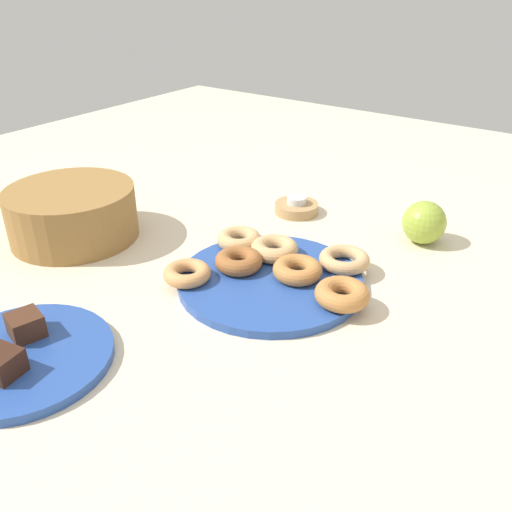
# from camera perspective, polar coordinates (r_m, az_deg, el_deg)

# --- Properties ---
(ground_plane) EXTENTS (2.40, 2.40, 0.00)m
(ground_plane) POSITION_cam_1_polar(r_m,az_deg,el_deg) (0.92, 1.51, -2.94)
(ground_plane) COLOR beige
(donut_plate) EXTENTS (0.31, 0.31, 0.01)m
(donut_plate) POSITION_cam_1_polar(r_m,az_deg,el_deg) (0.92, 1.52, -2.56)
(donut_plate) COLOR #284C9E
(donut_plate) RESTS_ON ground_plane
(donut_0) EXTENTS (0.11, 0.11, 0.02)m
(donut_0) POSITION_cam_1_polar(r_m,az_deg,el_deg) (0.91, -7.26, -1.81)
(donut_0) COLOR tan
(donut_0) RESTS_ON donut_plate
(donut_1) EXTENTS (0.10, 0.10, 0.03)m
(donut_1) POSITION_cam_1_polar(r_m,az_deg,el_deg) (0.97, 1.95, 0.76)
(donut_1) COLOR tan
(donut_1) RESTS_ON donut_plate
(donut_2) EXTENTS (0.10, 0.10, 0.03)m
(donut_2) POSITION_cam_1_polar(r_m,az_deg,el_deg) (0.91, 4.38, -1.46)
(donut_2) COLOR #BC7A3D
(donut_2) RESTS_ON donut_plate
(donut_3) EXTENTS (0.08, 0.08, 0.03)m
(donut_3) POSITION_cam_1_polar(r_m,az_deg,el_deg) (1.01, -1.79, 1.78)
(donut_3) COLOR tan
(donut_3) RESTS_ON donut_plate
(donut_4) EXTENTS (0.10, 0.10, 0.03)m
(donut_4) POSITION_cam_1_polar(r_m,az_deg,el_deg) (0.93, -1.83, -0.52)
(donut_4) COLOR #995B2D
(donut_4) RESTS_ON donut_plate
(donut_5) EXTENTS (0.10, 0.10, 0.03)m
(donut_5) POSITION_cam_1_polar(r_m,az_deg,el_deg) (0.85, 9.04, -3.99)
(donut_5) COLOR #BC7A3D
(donut_5) RESTS_ON donut_plate
(donut_6) EXTENTS (0.13, 0.13, 0.02)m
(donut_6) POSITION_cam_1_polar(r_m,az_deg,el_deg) (0.96, 9.27, -0.37)
(donut_6) COLOR tan
(donut_6) RESTS_ON donut_plate
(cake_plate) EXTENTS (0.24, 0.24, 0.01)m
(cake_plate) POSITION_cam_1_polar(r_m,az_deg,el_deg) (0.82, -23.34, -9.82)
(cake_plate) COLOR #284C9E
(cake_plate) RESTS_ON ground_plane
(brownie_near) EXTENTS (0.05, 0.05, 0.03)m
(brownie_near) POSITION_cam_1_polar(r_m,az_deg,el_deg) (0.78, -25.17, -10.20)
(brownie_near) COLOR #381E14
(brownie_near) RESTS_ON cake_plate
(brownie_far) EXTENTS (0.05, 0.06, 0.03)m
(brownie_far) POSITION_cam_1_polar(r_m,az_deg,el_deg) (0.84, -23.08, -6.71)
(brownie_far) COLOR #472819
(brownie_far) RESTS_ON cake_plate
(candle_holder) EXTENTS (0.09, 0.09, 0.02)m
(candle_holder) POSITION_cam_1_polar(r_m,az_deg,el_deg) (1.19, 4.28, 5.06)
(candle_holder) COLOR tan
(candle_holder) RESTS_ON ground_plane
(tealight) EXTENTS (0.04, 0.04, 0.01)m
(tealight) POSITION_cam_1_polar(r_m,az_deg,el_deg) (1.18, 4.31, 5.88)
(tealight) COLOR silver
(tealight) RESTS_ON candle_holder
(basket) EXTENTS (0.35, 0.35, 0.10)m
(basket) POSITION_cam_1_polar(r_m,az_deg,el_deg) (1.12, -18.75, 4.28)
(basket) COLOR olive
(basket) RESTS_ON ground_plane
(apple) EXTENTS (0.08, 0.08, 0.08)m
(apple) POSITION_cam_1_polar(r_m,az_deg,el_deg) (1.09, 17.27, 3.39)
(apple) COLOR #93AD38
(apple) RESTS_ON ground_plane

